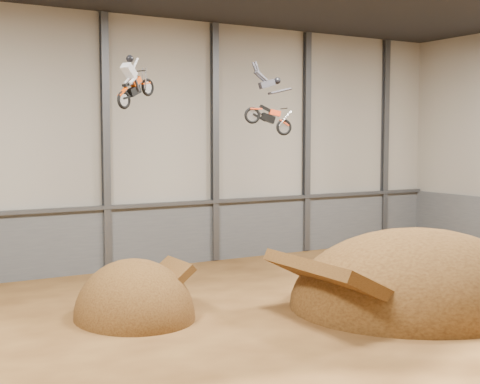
# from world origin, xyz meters

# --- Properties ---
(floor) EXTENTS (40.00, 40.00, 0.00)m
(floor) POSITION_xyz_m (0.00, 0.00, 0.00)
(floor) COLOR #4F2F15
(floor) RESTS_ON ground
(back_wall) EXTENTS (40.00, 0.10, 14.00)m
(back_wall) POSITION_xyz_m (0.00, 15.00, 7.00)
(back_wall) COLOR #9E988C
(back_wall) RESTS_ON ground
(lower_band_back) EXTENTS (39.80, 0.18, 3.50)m
(lower_band_back) POSITION_xyz_m (0.00, 14.90, 1.75)
(lower_band_back) COLOR #55585D
(lower_band_back) RESTS_ON ground
(steel_rail) EXTENTS (39.80, 0.35, 0.20)m
(steel_rail) POSITION_xyz_m (0.00, 14.75, 3.55)
(steel_rail) COLOR #47494F
(steel_rail) RESTS_ON lower_band_back
(steel_column_2) EXTENTS (0.40, 0.36, 13.90)m
(steel_column_2) POSITION_xyz_m (-3.33, 14.80, 7.00)
(steel_column_2) COLOR #47494F
(steel_column_2) RESTS_ON ground
(steel_column_3) EXTENTS (0.40, 0.36, 13.90)m
(steel_column_3) POSITION_xyz_m (3.33, 14.80, 7.00)
(steel_column_3) COLOR #47494F
(steel_column_3) RESTS_ON ground
(steel_column_4) EXTENTS (0.40, 0.36, 13.90)m
(steel_column_4) POSITION_xyz_m (10.00, 14.80, 7.00)
(steel_column_4) COLOR #47494F
(steel_column_4) RESTS_ON ground
(steel_column_5) EXTENTS (0.40, 0.36, 13.90)m
(steel_column_5) POSITION_xyz_m (16.67, 14.80, 7.00)
(steel_column_5) COLOR #47494F
(steel_column_5) RESTS_ON ground
(takeoff_ramp) EXTENTS (4.81, 5.55, 4.81)m
(takeoff_ramp) POSITION_xyz_m (-5.53, 5.30, 0.00)
(takeoff_ramp) COLOR #3D240F
(takeoff_ramp) RESTS_ON ground
(landing_ramp) EXTENTS (11.57, 10.23, 6.67)m
(landing_ramp) POSITION_xyz_m (6.00, 1.09, 0.00)
(landing_ramp) COLOR #3D240F
(landing_ramp) RESTS_ON ground
(fmx_rider_a) EXTENTS (2.98, 2.10, 2.78)m
(fmx_rider_a) POSITION_xyz_m (-4.95, 6.05, 9.82)
(fmx_rider_a) COLOR #CA3B04
(fmx_rider_b) EXTENTS (3.87, 1.67, 3.50)m
(fmx_rider_b) POSITION_xyz_m (0.84, 5.37, 9.02)
(fmx_rider_b) COLOR #BA3718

